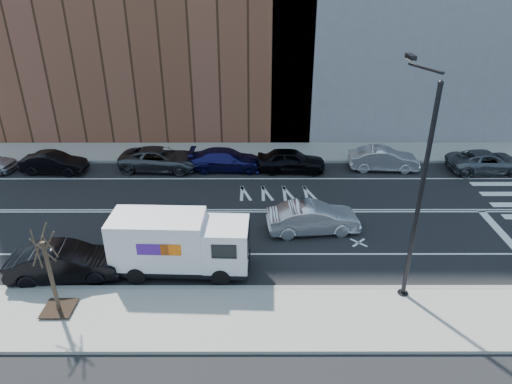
{
  "coord_description": "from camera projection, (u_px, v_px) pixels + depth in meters",
  "views": [
    {
      "loc": [
        0.83,
        -22.55,
        12.49
      ],
      "look_at": [
        0.86,
        -0.41,
        1.4
      ],
      "focal_mm": 32.0,
      "sensor_mm": 36.0,
      "label": 1
    }
  ],
  "objects": [
    {
      "name": "ground",
      "position": [
        241.0,
        211.0,
        25.75
      ],
      "size": [
        120.0,
        120.0,
        0.0
      ],
      "primitive_type": "plane",
      "color": "black",
      "rests_on": "ground"
    },
    {
      "name": "sidewalk_near",
      "position": [
        234.0,
        318.0,
        17.85
      ],
      "size": [
        44.0,
        3.6,
        0.15
      ],
      "primitive_type": "cube",
      "color": "gray",
      "rests_on": "ground"
    },
    {
      "name": "sidewalk_far",
      "position": [
        244.0,
        152.0,
        33.59
      ],
      "size": [
        44.0,
        3.6,
        0.15
      ],
      "primitive_type": "cube",
      "color": "gray",
      "rests_on": "ground"
    },
    {
      "name": "curb_near",
      "position": [
        236.0,
        289.0,
        19.46
      ],
      "size": [
        44.0,
        0.25,
        0.17
      ],
      "primitive_type": "cube",
      "color": "gray",
      "rests_on": "ground"
    },
    {
      "name": "curb_far",
      "position": [
        244.0,
        161.0,
        31.97
      ],
      "size": [
        44.0,
        0.25,
        0.17
      ],
      "primitive_type": "cube",
      "color": "gray",
      "rests_on": "ground"
    },
    {
      "name": "road_markings",
      "position": [
        241.0,
        211.0,
        25.75
      ],
      "size": [
        40.0,
        8.6,
        0.01
      ],
      "primitive_type": null,
      "color": "white",
      "rests_on": "ground"
    },
    {
      "name": "streetlight",
      "position": [
        418.0,
        182.0,
        17.31
      ],
      "size": [
        0.44,
        4.02,
        9.34
      ],
      "color": "black",
      "rests_on": "ground"
    },
    {
      "name": "street_tree",
      "position": [
        53.0,
        283.0,
        17.59
      ],
      "size": [
        1.2,
        1.2,
        3.75
      ],
      "color": "black",
      "rests_on": "ground"
    },
    {
      "name": "fedex_van",
      "position": [
        179.0,
        243.0,
        20.09
      ],
      "size": [
        6.19,
        2.36,
        2.8
      ],
      "rotation": [
        0.0,
        0.0,
        -0.04
      ],
      "color": "black",
      "rests_on": "ground"
    },
    {
      "name": "far_parked_b",
      "position": [
        54.0,
        163.0,
        30.18
      ],
      "size": [
        4.31,
        1.77,
        1.39
      ],
      "primitive_type": "imported",
      "rotation": [
        0.0,
        0.0,
        1.5
      ],
      "color": "black",
      "rests_on": "ground"
    },
    {
      "name": "far_parked_c",
      "position": [
        160.0,
        159.0,
        30.66
      ],
      "size": [
        5.5,
        2.81,
        1.49
      ],
      "primitive_type": "imported",
      "rotation": [
        0.0,
        0.0,
        1.51
      ],
      "color": "#424448",
      "rests_on": "ground"
    },
    {
      "name": "far_parked_d",
      "position": [
        227.0,
        160.0,
        30.62
      ],
      "size": [
        5.0,
        2.12,
        1.44
      ],
      "primitive_type": "imported",
      "rotation": [
        0.0,
        0.0,
        1.55
      ],
      "color": "#181751",
      "rests_on": "ground"
    },
    {
      "name": "far_parked_e",
      "position": [
        291.0,
        160.0,
        30.36
      ],
      "size": [
        4.64,
        2.06,
        1.55
      ],
      "primitive_type": "imported",
      "rotation": [
        0.0,
        0.0,
        1.52
      ],
      "color": "black",
      "rests_on": "ground"
    },
    {
      "name": "far_parked_f",
      "position": [
        384.0,
        159.0,
        30.61
      ],
      "size": [
        4.67,
        1.81,
        1.52
      ],
      "primitive_type": "imported",
      "rotation": [
        0.0,
        0.0,
        1.53
      ],
      "color": "#BDBCC1",
      "rests_on": "ground"
    },
    {
      "name": "far_parked_g",
      "position": [
        487.0,
        162.0,
        30.36
      ],
      "size": [
        5.13,
        2.5,
        1.41
      ],
      "primitive_type": "imported",
      "rotation": [
        0.0,
        0.0,
        1.6
      ],
      "color": "#55595E",
      "rests_on": "ground"
    },
    {
      "name": "driving_sedan",
      "position": [
        313.0,
        218.0,
        23.46
      ],
      "size": [
        4.87,
        2.13,
        1.56
      ],
      "primitive_type": "imported",
      "rotation": [
        0.0,
        0.0,
        1.68
      ],
      "color": "silver",
      "rests_on": "ground"
    },
    {
      "name": "near_parked_rear_a",
      "position": [
        65.0,
        262.0,
        19.96
      ],
      "size": [
        4.96,
        2.12,
        1.59
      ],
      "primitive_type": "imported",
      "rotation": [
        0.0,
        0.0,
        1.66
      ],
      "color": "black",
      "rests_on": "ground"
    }
  ]
}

